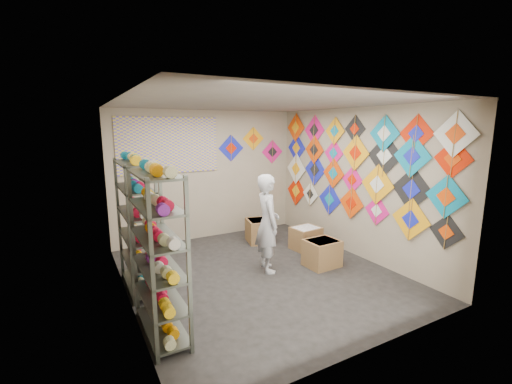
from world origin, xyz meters
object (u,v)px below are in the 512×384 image
shelf_rack_back (137,226)px  shopkeeper (268,223)px  carton_a (322,253)px  carton_b (306,238)px  carton_c (259,231)px  shelf_rack_front (159,255)px

shelf_rack_back → shopkeeper: bearing=-10.6°
carton_a → carton_b: carton_a is taller
carton_b → shopkeeper: bearing=-162.2°
shelf_rack_back → carton_a: (2.88, -0.68, -0.72)m
shelf_rack_back → carton_c: size_ratio=3.52×
shelf_rack_front → carton_b: size_ratio=3.58×
shelf_rack_front → shopkeeper: size_ratio=1.17×
shelf_rack_back → carton_c: (2.57, 0.95, -0.71)m
shopkeeper → carton_c: 1.55m
shopkeeper → carton_b: (1.17, 0.50, -0.59)m
shopkeeper → shelf_rack_front: bearing=128.6°
carton_c → shelf_rack_front: bearing=-125.3°
carton_a → carton_c: size_ratio=1.02×
carton_a → shelf_rack_back: bearing=164.7°
carton_a → carton_b: 0.86m
shopkeeper → carton_a: shopkeeper is taller
shopkeeper → carton_a: bearing=-95.5°
carton_a → shopkeeper: bearing=159.1°
shelf_rack_front → carton_a: shelf_rack_front is taller
shelf_rack_back → carton_b: shelf_rack_back is taller
shelf_rack_front → carton_c: size_ratio=3.52×
shelf_rack_front → carton_b: 3.54m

